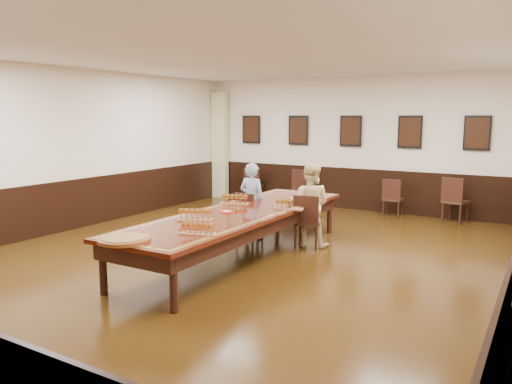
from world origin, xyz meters
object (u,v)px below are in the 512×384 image
Objects in this scene: spare_chair_b at (304,188)px; conference_table at (240,220)px; carved_platter at (124,240)px; spare_chair_a at (254,185)px; spare_chair_d at (456,200)px; person_woman at (310,205)px; chair_woman at (308,221)px; spare_chair_c at (393,198)px; chair_man at (250,216)px; person_man at (252,201)px.

conference_table is at bearing 116.09° from spare_chair_b.
spare_chair_a is at bearing 108.78° from carved_platter.
spare_chair_d is 5.23m from conference_table.
conference_table is (-0.65, -1.23, -0.12)m from person_woman.
conference_table is (-0.67, -1.13, 0.14)m from chair_woman.
spare_chair_b is at bearing -5.94° from spare_chair_c.
person_woman is at bearing -172.67° from chair_man.
conference_table is at bearing 113.14° from person_man.
chair_man is 4.13m from spare_chair_a.
person_woman reaches higher than spare_chair_b.
carved_platter is (-0.83, -3.56, 0.04)m from person_woman.
spare_chair_d is 0.69× the size of person_man.
chair_man is at bearing -5.31° from person_woman.
carved_platter is at bearing 64.30° from chair_woman.
spare_chair_d is (3.00, 3.50, 0.05)m from chair_man.
spare_chair_b is 2.31m from spare_chair_c.
chair_man is 0.18× the size of conference_table.
person_woman is (-1.86, -3.36, 0.24)m from spare_chair_d.
spare_chair_b is 0.19× the size of conference_table.
carved_platter is (2.38, -7.00, 0.32)m from spare_chair_a.
person_man is 1.29m from conference_table.
chair_woman is at bearing 120.22° from spare_chair_a.
spare_chair_a is 0.64× the size of person_man.
spare_chair_a is 5.07m from spare_chair_d.
spare_chair_a is at bearing -59.58° from chair_woman.
person_woman reaches higher than spare_chair_d.
person_man reaches higher than spare_chair_a.
spare_chair_d reaches higher than chair_man.
chair_man is 0.94× the size of spare_chair_b.
spare_chair_c is 1.32m from spare_chair_d.
chair_woman is 4.00m from spare_chair_b.
spare_chair_c is 3.75m from person_man.
carved_platter is (0.32, -3.52, 0.07)m from person_man.
spare_chair_b reaches higher than spare_chair_c.
spare_chair_b is (-1.78, 3.58, 0.00)m from chair_woman.
person_man is (-1.69, -3.34, 0.27)m from spare_chair_c.
spare_chair_a is 1.37× the size of carved_platter.
spare_chair_a is 0.92× the size of spare_chair_d.
spare_chair_b reaches higher than spare_chair_a.
spare_chair_c is 0.17× the size of conference_table.
spare_chair_c is (1.69, 3.44, -0.01)m from chair_man.
spare_chair_a is at bearing -59.34° from chair_man.
spare_chair_d is (1.84, 3.46, 0.02)m from chair_woman.
chair_man is 1.19m from person_woman.
conference_table is (2.56, -4.67, 0.16)m from spare_chair_a.
chair_woman is (1.17, 0.04, 0.02)m from chair_man.
spare_chair_c is at bearing -115.45° from chair_man.
conference_table is (0.49, -1.09, 0.17)m from chair_man.
spare_chair_d is at bearing 68.80° from carved_platter.
spare_chair_a is 5.33m from conference_table.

